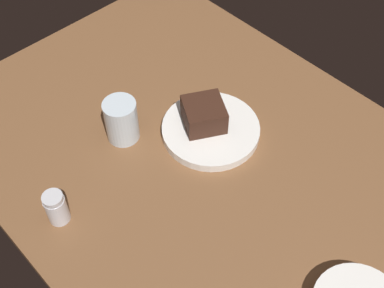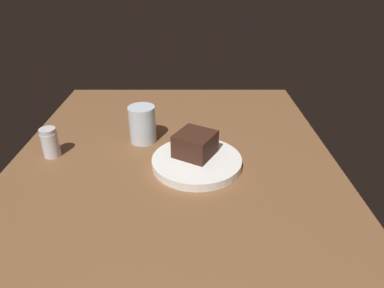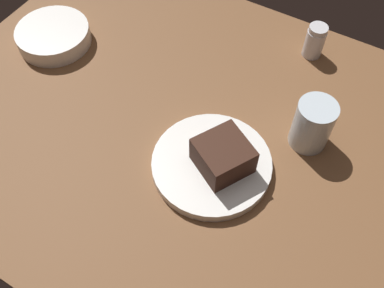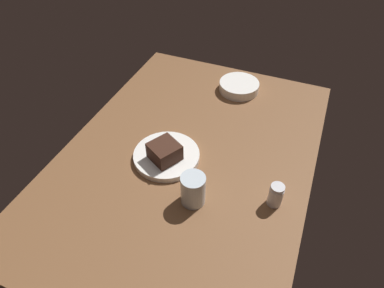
% 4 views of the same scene
% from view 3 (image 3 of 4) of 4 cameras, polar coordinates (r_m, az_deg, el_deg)
% --- Properties ---
extents(dining_table, '(1.20, 0.84, 0.03)m').
position_cam_3_polar(dining_table, '(0.89, 1.98, 0.49)').
color(dining_table, brown).
rests_on(dining_table, ground).
extents(dessert_plate, '(0.23, 0.23, 0.02)m').
position_cam_3_polar(dessert_plate, '(0.82, 2.57, -2.68)').
color(dessert_plate, white).
rests_on(dessert_plate, dining_table).
extents(chocolate_cake_slice, '(0.12, 0.12, 0.06)m').
position_cam_3_polar(chocolate_cake_slice, '(0.79, 4.06, -1.54)').
color(chocolate_cake_slice, '#381E14').
rests_on(chocolate_cake_slice, dessert_plate).
extents(salt_shaker, '(0.04, 0.04, 0.08)m').
position_cam_3_polar(salt_shaker, '(1.03, 15.72, 12.79)').
color(salt_shaker, silver).
rests_on(salt_shaker, dining_table).
extents(water_glass, '(0.07, 0.07, 0.10)m').
position_cam_3_polar(water_glass, '(0.86, 15.45, 2.47)').
color(water_glass, silver).
rests_on(water_glass, dining_table).
extents(side_bowl, '(0.17, 0.17, 0.04)m').
position_cam_3_polar(side_bowl, '(1.09, -17.61, 13.29)').
color(side_bowl, white).
rests_on(side_bowl, dining_table).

